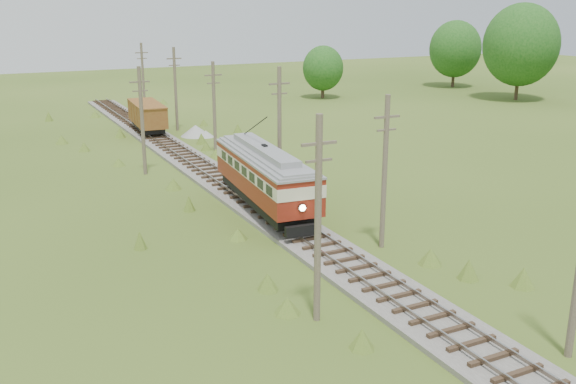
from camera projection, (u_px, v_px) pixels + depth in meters
railbed_main at (224, 183)px, 48.47m from camera, size 3.60×96.00×0.57m
streetcar at (265, 173)px, 41.38m from camera, size 4.19×13.05×5.91m
gondola at (147, 115)px, 67.08m from camera, size 3.30×8.54×2.78m
gravel_pile at (197, 131)px, 66.57m from camera, size 3.21×3.41×1.17m
utility_pole_r_2 at (385, 171)px, 34.95m from camera, size 1.60×0.30×8.60m
utility_pole_r_3 at (279, 128)px, 46.02m from camera, size 1.60×0.30×9.00m
utility_pole_r_4 at (214, 108)px, 57.19m from camera, size 1.60×0.30×8.40m
utility_pole_r_5 at (175, 88)px, 68.45m from camera, size 1.60×0.30×8.90m
utility_pole_r_6 at (143, 78)px, 79.56m from camera, size 1.60×0.30×8.70m
utility_pole_l_a at (318, 219)px, 26.53m from camera, size 1.60×0.30×9.00m
utility_pole_l_b at (142, 120)px, 50.51m from camera, size 1.60×0.30×8.60m
tree_right_4 at (521, 45)px, 90.09m from camera, size 10.50×10.50×13.53m
tree_right_5 at (455, 49)px, 105.13m from camera, size 8.40×8.40×10.82m
tree_mid_b at (323, 68)px, 92.80m from camera, size 5.88×5.88×7.57m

